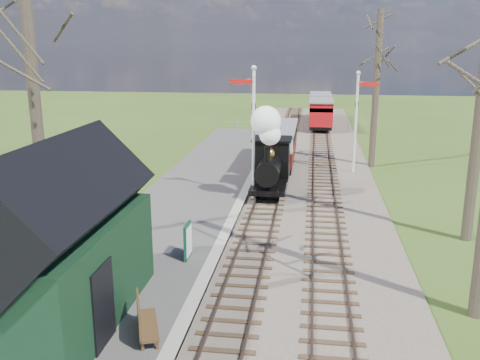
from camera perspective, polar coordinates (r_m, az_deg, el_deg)
The scene contains 18 objects.
distant_hills at distance 75.92m, azimuth 7.00°, elevation -3.60°, with size 114.40×48.00×22.02m.
ballast_bed at distance 30.70m, azimuth 6.37°, elevation 0.93°, with size 8.00×60.00×0.10m, color brown.
track_near at distance 30.74m, azimuth 3.95°, elevation 1.10°, with size 1.60×60.00×0.15m.
track_far at distance 30.69m, azimuth 8.80°, elevation 0.94°, with size 1.60×60.00×0.15m.
platform at distance 23.60m, azimuth -5.92°, elevation -3.08°, with size 5.00×44.00×0.20m, color #474442.
coping_strip at distance 23.18m, azimuth -0.38°, elevation -3.32°, with size 0.40×44.00×0.21m, color #B2AD9E.
station_shed at distance 14.26m, azimuth -18.83°, elevation -6.51°, with size 3.25×6.30×4.78m.
semaphore_near at distance 24.27m, azimuth 1.30°, elevation 6.02°, with size 1.22×0.24×6.22m.
semaphore_far at distance 30.19m, azimuth 12.43°, elevation 6.83°, with size 1.22×0.24×5.72m.
bare_trees at distance 18.07m, azimuth 5.88°, elevation 8.11°, with size 15.51×22.39×12.00m.
fence_line at distance 44.38m, azimuth 5.60°, elevation 5.79°, with size 12.60×0.08×1.00m.
locomotive at distance 25.28m, azimuth 3.19°, elevation 2.59°, with size 1.72×4.02×4.31m.
coach at distance 31.31m, azimuth 4.11°, elevation 3.90°, with size 2.01×6.89×2.12m.
red_carriage_a at distance 45.46m, azimuth 8.61°, elevation 7.03°, with size 1.97×4.87×2.07m.
red_carriage_b at distance 50.92m, azimuth 8.55°, elevation 7.82°, with size 1.97×4.87×2.07m.
sign_board at distance 17.92m, azimuth -5.58°, elevation -6.48°, with size 0.11×0.82×1.20m.
bench at distance 13.68m, azimuth -10.30°, elevation -14.43°, with size 0.99×1.65×0.91m.
person at distance 14.84m, azimuth -12.75°, elevation -10.72°, with size 0.55×0.36×1.51m, color black.
Camera 1 is at (1.93, -7.85, 7.18)m, focal length 40.00 mm.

